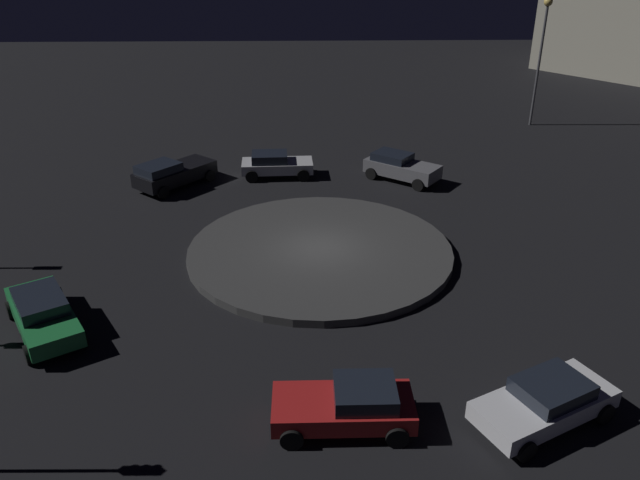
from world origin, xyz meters
TOP-DOWN VIEW (x-y plane):
  - ground_plane at (0.00, 0.00)m, footprint 118.17×118.17m
  - roundabout_island at (0.00, 0.00)m, footprint 11.55×11.55m
  - car_red at (-0.50, 10.63)m, footprint 4.02×2.00m
  - car_white at (-6.19, 10.60)m, footprint 4.60×3.51m
  - car_green at (9.89, 5.62)m, footprint 3.85×4.72m
  - car_grey at (-4.79, -9.02)m, footprint 4.35×3.91m
  - car_black at (7.90, -8.30)m, footprint 4.37×4.64m
  - car_silver at (2.29, -9.75)m, footprint 4.10×2.12m
  - streetlamp_southwest at (-15.90, -20.00)m, footprint 0.59×0.59m

SIDE VIEW (x-z plane):
  - ground_plane at x=0.00m, z-range 0.00..0.00m
  - roundabout_island at x=0.00m, z-range 0.00..0.33m
  - car_white at x=-6.19m, z-range 0.03..1.36m
  - car_red at x=-0.50m, z-range 0.02..1.41m
  - car_green at x=9.89m, z-range 0.05..1.45m
  - car_silver at x=2.29m, z-range 0.04..1.46m
  - car_grey at x=-4.79m, z-range 0.04..1.54m
  - car_black at x=7.90m, z-range 0.03..1.58m
  - streetlamp_southwest at x=-15.90m, z-range 1.63..10.38m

